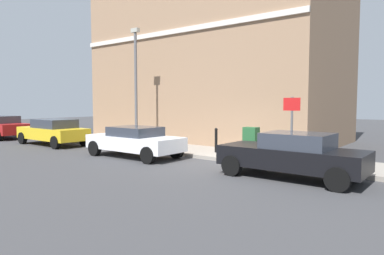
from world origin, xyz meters
name	(u,v)px	position (x,y,z in m)	size (l,w,h in m)	color
ground	(220,165)	(0.00, 0.00, 0.00)	(80.00, 80.00, 0.00)	#38383A
sidewalk	(143,145)	(1.91, 6.00, 0.07)	(2.58, 30.00, 0.15)	gray
corner_building	(218,62)	(7.16, 4.96, 4.69)	(8.02, 13.92, 9.37)	#937256
car_black	(292,155)	(-0.51, -2.89, 0.71)	(1.80, 4.23, 1.37)	black
car_white	(135,141)	(-0.64, 3.81, 0.68)	(1.86, 4.28, 1.26)	silver
car_yellow	(53,131)	(-0.54, 10.26, 0.73)	(1.85, 4.44, 1.38)	gold
car_red	(1,126)	(-0.68, 16.16, 0.74)	(1.93, 4.52, 1.41)	maroon
utility_cabinet	(251,143)	(1.61, -0.36, 0.68)	(0.46, 0.61, 1.15)	#1E4C28
bollard_near_cabinet	(216,139)	(1.71, 1.35, 0.70)	(0.14, 0.14, 1.04)	black
street_sign	(292,120)	(1.04, -2.22, 1.66)	(0.08, 0.60, 2.30)	#59595B
lamppost	(136,81)	(1.44, 5.96, 3.30)	(0.20, 0.44, 5.72)	#59595B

